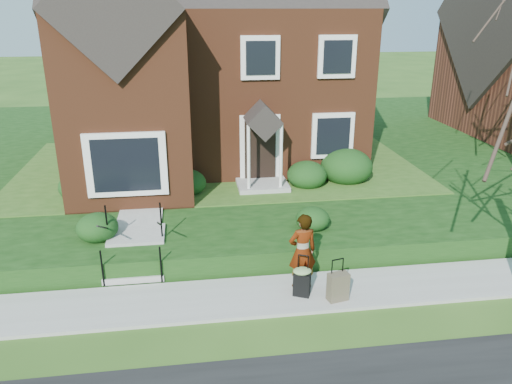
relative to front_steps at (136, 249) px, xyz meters
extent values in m
plane|color=#2D5119|center=(2.50, -1.84, -0.47)|extent=(120.00, 120.00, 0.00)
cube|color=#9E9B93|center=(2.50, -1.84, -0.43)|extent=(60.00, 1.60, 0.08)
cube|color=black|center=(6.50, 9.06, -0.17)|extent=(44.00, 20.00, 0.60)
cube|color=#9E9B93|center=(0.00, 3.16, 0.16)|extent=(1.20, 6.00, 0.06)
cube|color=brown|center=(2.50, 8.16, 2.83)|extent=(10.00, 8.00, 5.40)
cube|color=brown|center=(-0.30, 3.36, 2.83)|extent=(3.60, 2.40, 5.40)
cube|color=white|center=(-0.30, 2.21, 1.53)|extent=(2.20, 0.30, 1.80)
cube|color=black|center=(3.70, 4.10, 1.18)|extent=(1.00, 0.12, 2.10)
cube|color=black|center=(6.10, 4.11, 1.63)|extent=(1.40, 0.10, 1.50)
cube|color=#9E9B93|center=(0.00, -0.84, -0.32)|extent=(1.40, 0.30, 0.15)
cube|color=#9E9B93|center=(0.00, -0.54, -0.17)|extent=(1.40, 0.30, 0.15)
cube|color=#9E9B93|center=(0.00, -0.24, -0.02)|extent=(1.40, 0.30, 0.15)
cube|color=#9E9B93|center=(0.00, 0.06, 0.13)|extent=(1.40, 0.30, 0.15)
cube|color=#9E9B93|center=(0.00, 0.61, 0.13)|extent=(1.40, 0.80, 0.15)
cylinder|color=black|center=(-0.65, -0.99, 0.06)|extent=(0.04, 0.04, 0.90)
cylinder|color=black|center=(-0.65, 0.21, 0.66)|extent=(0.04, 0.04, 0.90)
cylinder|color=black|center=(0.65, -0.99, 0.06)|extent=(0.04, 0.04, 0.90)
cylinder|color=black|center=(0.65, 0.21, 0.66)|extent=(0.04, 0.04, 0.90)
ellipsoid|color=#0F3511|center=(-1.87, 3.48, 0.58)|extent=(1.31, 1.31, 0.92)
ellipsoid|color=#0F3511|center=(1.32, 3.47, 0.53)|extent=(1.16, 1.16, 0.82)
ellipsoid|color=#0F3511|center=(5.16, 3.59, 0.58)|extent=(1.29, 1.29, 0.90)
ellipsoid|color=#0F3511|center=(6.57, 3.92, 0.73)|extent=(1.71, 1.71, 1.20)
ellipsoid|color=#0F3511|center=(-0.94, 0.50, 0.49)|extent=(1.03, 1.03, 0.72)
ellipsoid|color=#0F3511|center=(4.54, 0.36, 0.44)|extent=(0.89, 0.89, 0.62)
imported|color=#999999|center=(3.80, -1.64, 0.50)|extent=(0.71, 0.52, 1.78)
cube|color=black|center=(3.72, -2.00, -0.12)|extent=(0.41, 0.33, 0.55)
cylinder|color=black|center=(3.72, -2.00, 0.56)|extent=(0.21, 0.12, 0.03)
cylinder|color=black|center=(3.61, -2.00, 0.36)|extent=(0.02, 0.02, 0.41)
cylinder|color=black|center=(3.83, -2.00, 0.36)|extent=(0.02, 0.02, 0.41)
cylinder|color=black|center=(3.59, -2.00, -0.36)|extent=(0.06, 0.07, 0.06)
cylinder|color=black|center=(3.85, -2.00, -0.36)|extent=(0.06, 0.07, 0.06)
ellipsoid|color=#7FA65E|center=(3.72, -2.00, 0.21)|extent=(0.50, 0.46, 0.13)
cube|color=brown|center=(4.45, -2.28, -0.08)|extent=(0.48, 0.34, 0.63)
cylinder|color=black|center=(4.45, -2.28, 0.55)|extent=(0.26, 0.08, 0.03)
cylinder|color=black|center=(4.32, -2.28, 0.39)|extent=(0.02, 0.02, 0.31)
cylinder|color=black|center=(4.58, -2.28, 0.39)|extent=(0.02, 0.02, 0.31)
cylinder|color=black|center=(4.30, -2.28, -0.36)|extent=(0.05, 0.07, 0.06)
cylinder|color=black|center=(4.61, -2.28, -0.36)|extent=(0.05, 0.07, 0.06)
camera|label=1|loc=(1.39, -11.28, 5.59)|focal=35.00mm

